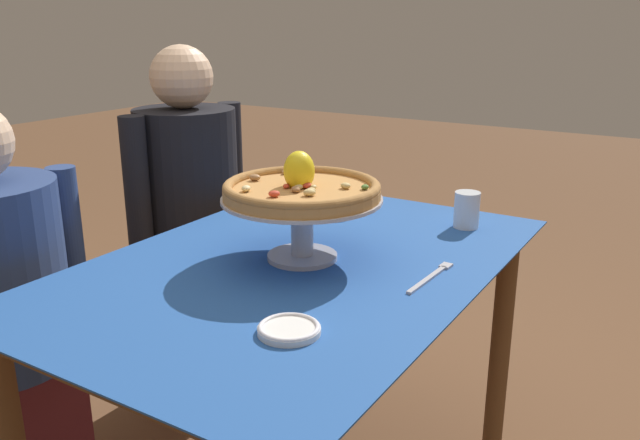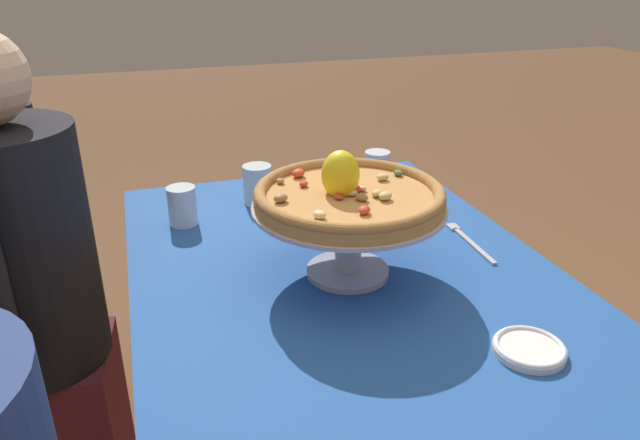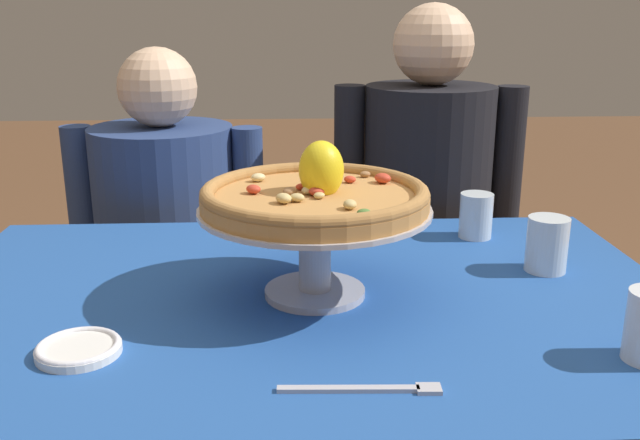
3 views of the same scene
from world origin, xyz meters
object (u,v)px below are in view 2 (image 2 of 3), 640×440
(pizza_stand, at_px, (347,225))
(pizza, at_px, (347,194))
(water_glass_front_right, at_px, (377,171))
(diner_right, at_px, (31,310))
(side_plate, at_px, (529,348))
(dinner_fork, at_px, (468,240))
(water_glass_back_right, at_px, (183,208))
(water_glass_side_right, at_px, (258,186))

(pizza_stand, bearing_deg, pizza, 50.42)
(water_glass_front_right, bearing_deg, pizza_stand, 150.54)
(diner_right, bearing_deg, side_plate, -127.69)
(side_plate, distance_m, dinner_fork, 0.42)
(water_glass_front_right, bearing_deg, water_glass_back_right, 99.97)
(water_glass_front_right, xyz_separation_m, dinner_fork, (-0.40, -0.06, -0.04))
(pizza, relative_size, water_glass_back_right, 3.92)
(pizza, bearing_deg, water_glass_back_right, 39.67)
(pizza, relative_size, water_glass_front_right, 3.70)
(pizza, bearing_deg, water_glass_front_right, -29.61)
(water_glass_side_right, bearing_deg, water_glass_front_right, -86.93)
(water_glass_front_right, distance_m, diner_right, 0.96)
(water_glass_back_right, height_order, diner_right, diner_right)
(dinner_fork, relative_size, diner_right, 0.17)
(water_glass_side_right, height_order, side_plate, water_glass_side_right)
(side_plate, xyz_separation_m, diner_right, (0.67, 0.87, -0.17))
(water_glass_back_right, relative_size, water_glass_front_right, 0.94)
(water_glass_front_right, bearing_deg, side_plate, 175.86)
(water_glass_back_right, distance_m, dinner_fork, 0.69)
(water_glass_back_right, relative_size, diner_right, 0.08)
(water_glass_front_right, height_order, dinner_fork, water_glass_front_right)
(pizza_stand, relative_size, water_glass_side_right, 3.75)
(water_glass_front_right, height_order, side_plate, water_glass_front_right)
(pizza, distance_m, diner_right, 0.82)
(water_glass_front_right, distance_m, dinner_fork, 0.41)
(side_plate, bearing_deg, pizza, 30.03)
(side_plate, height_order, dinner_fork, side_plate)
(water_glass_side_right, relative_size, side_plate, 0.86)
(water_glass_back_right, bearing_deg, water_glass_side_right, -68.98)
(pizza_stand, relative_size, water_glass_back_right, 4.04)
(dinner_fork, bearing_deg, water_glass_side_right, 47.33)
(side_plate, bearing_deg, dinner_fork, -16.85)
(water_glass_side_right, xyz_separation_m, water_glass_back_right, (-0.08, 0.20, -0.01))
(water_glass_back_right, bearing_deg, dinner_fork, -116.06)
(pizza, distance_m, dinner_fork, 0.37)
(dinner_fork, bearing_deg, diner_right, 74.67)
(pizza, bearing_deg, diner_right, 64.03)
(water_glass_side_right, distance_m, side_plate, 0.83)
(water_glass_back_right, relative_size, dinner_fork, 0.45)
(pizza, xyz_separation_m, diner_right, (0.33, 0.67, -0.34))
(dinner_fork, bearing_deg, side_plate, 163.15)
(water_glass_side_right, distance_m, water_glass_back_right, 0.22)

